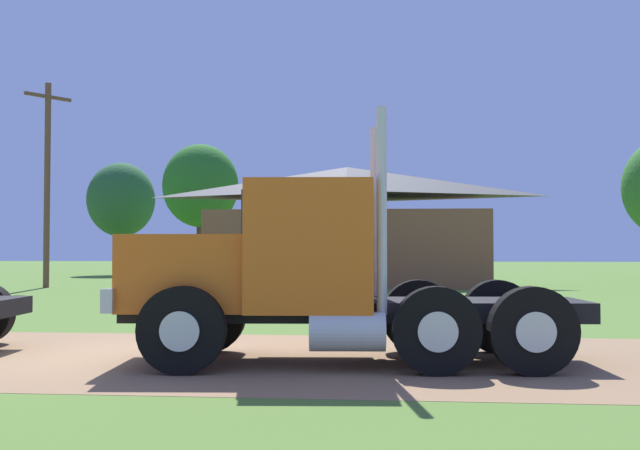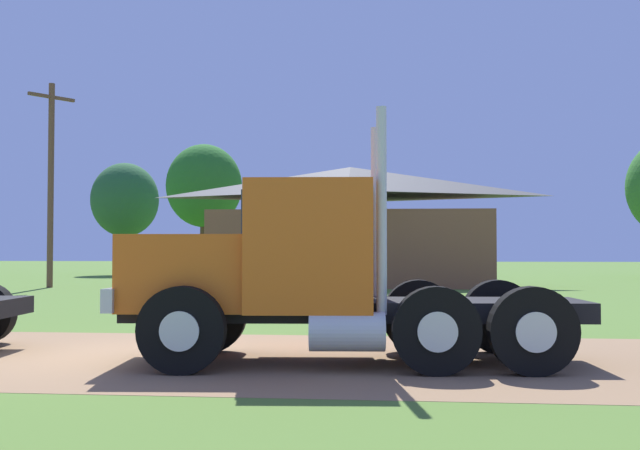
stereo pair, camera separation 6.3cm
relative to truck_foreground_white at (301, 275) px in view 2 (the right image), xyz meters
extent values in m
plane|color=#50732B|center=(-2.85, 0.41, -1.26)|extent=(200.00, 200.00, 0.00)
cube|color=#8E6C4A|center=(-2.85, 0.41, -1.25)|extent=(120.00, 6.22, 0.01)
cube|color=black|center=(0.79, 0.08, -0.49)|extent=(6.63, 1.99, 0.28)
cube|color=orange|center=(-1.60, -0.11, 0.05)|extent=(1.90, 2.07, 1.07)
cube|color=silver|center=(-2.52, -0.18, -0.31)|extent=(0.33, 2.13, 0.32)
cube|color=orange|center=(0.14, 0.03, 0.42)|extent=(1.89, 2.35, 1.82)
cube|color=#2D3D4C|center=(-0.74, -0.04, 0.78)|extent=(0.18, 1.85, 0.80)
cylinder|color=silver|center=(1.18, -0.77, 0.90)|extent=(0.14, 0.14, 2.78)
cylinder|color=silver|center=(1.05, 0.98, 0.90)|extent=(0.14, 0.14, 2.78)
cylinder|color=silver|center=(0.73, -0.90, -0.71)|extent=(1.04, 0.60, 0.52)
cylinder|color=black|center=(-1.42, -1.21, -0.68)|extent=(1.17, 0.39, 1.15)
cylinder|color=silver|center=(-1.41, -1.36, -0.68)|extent=(0.52, 0.08, 0.52)
cylinder|color=black|center=(-1.59, 1.00, -0.68)|extent=(1.17, 0.39, 1.15)
cylinder|color=silver|center=(-1.61, 1.16, -0.68)|extent=(0.52, 0.08, 0.52)
cylinder|color=black|center=(3.14, -0.85, -0.68)|extent=(1.17, 0.39, 1.15)
cylinder|color=silver|center=(3.15, -1.01, -0.68)|extent=(0.52, 0.08, 0.52)
cylinder|color=black|center=(2.96, 1.36, -0.68)|extent=(1.17, 0.39, 1.15)
cylinder|color=silver|center=(2.95, 1.52, -0.68)|extent=(0.52, 0.08, 0.52)
cylinder|color=black|center=(1.89, -0.94, -0.68)|extent=(1.17, 0.39, 1.15)
cylinder|color=silver|center=(1.90, -1.10, -0.68)|extent=(0.52, 0.08, 0.52)
cylinder|color=black|center=(1.72, 1.26, -0.68)|extent=(1.17, 0.39, 1.15)
cylinder|color=silver|center=(1.71, 1.42, -0.68)|extent=(0.52, 0.08, 0.52)
cube|color=brown|center=(-0.80, 23.69, 0.42)|extent=(12.41, 5.59, 3.36)
pyramid|color=#434343|center=(-0.80, 23.69, 3.46)|extent=(13.03, 5.87, 1.36)
cube|color=black|center=(-2.56, 20.99, -0.16)|extent=(1.80, 0.11, 2.20)
cylinder|color=brown|center=(-13.77, 21.08, 3.22)|extent=(0.26, 0.26, 8.96)
cube|color=brown|center=(-13.77, 21.08, 7.10)|extent=(1.36, 1.89, 0.14)
cylinder|color=#513823|center=(-16.81, 38.44, 0.35)|extent=(0.44, 0.44, 3.21)
ellipsoid|color=#285A2F|center=(-16.81, 38.44, 3.73)|extent=(4.46, 4.46, 4.91)
cylinder|color=#513823|center=(-9.91, 32.66, 0.56)|extent=(0.44, 0.44, 3.62)
ellipsoid|color=#286B23|center=(-9.91, 32.66, 4.13)|extent=(4.40, 4.40, 4.84)
camera|label=1|loc=(1.36, -11.08, 0.37)|focal=43.20mm
camera|label=2|loc=(1.43, -11.07, 0.37)|focal=43.20mm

